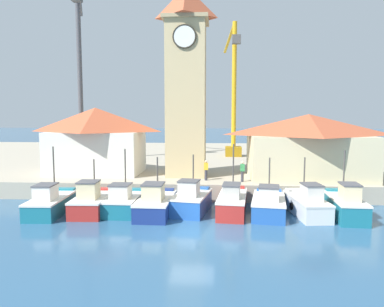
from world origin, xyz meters
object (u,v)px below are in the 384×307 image
Objects in this scene: fishing_boat_right_outer at (307,204)px; warehouse_left at (96,140)px; fishing_boat_left_outer at (92,202)px; fishing_boat_mid_left at (156,203)px; fishing_boat_left_inner at (124,202)px; clock_tower at (186,79)px; port_crane_near at (80,86)px; port_crane_far at (233,104)px; dock_worker_along_quay at (206,170)px; warehouse_right at (308,146)px; fishing_boat_right_inner at (269,204)px; fishing_boat_far_left at (51,203)px; fishing_boat_mid_right at (232,202)px; fishing_boat_center at (191,201)px; fishing_boat_far_right at (345,205)px; dock_worker_near_tower at (242,171)px.

fishing_boat_right_outer is 19.01m from warehouse_left.
fishing_boat_left_outer is 4.36m from fishing_boat_mid_left.
fishing_boat_left_inner is 0.25× the size of clock_tower.
clock_tower is at bearing -37.73° from port_crane_near.
port_crane_far is at bearing 65.87° from fishing_boat_left_outer.
fishing_boat_mid_left is at bearing -104.48° from port_crane_far.
dock_worker_along_quay is at bearing 143.45° from fishing_boat_right_outer.
clock_tower is (-8.61, 7.36, 8.87)m from fishing_boat_right_outer.
dock_worker_along_quay is at bearing -168.43° from warehouse_right.
fishing_boat_right_inner is at bearing -120.50° from warehouse_right.
port_crane_far is at bearing 60.99° from fishing_boat_far_left.
fishing_boat_mid_right is (12.14, 0.93, 0.04)m from fishing_boat_far_left.
warehouse_right is (9.22, 6.58, 3.25)m from fishing_boat_center.
dock_worker_along_quay is (1.78, -2.30, -7.44)m from clock_tower.
fishing_boat_mid_right is 1.05× the size of fishing_boat_right_outer.
port_crane_far reaches higher than fishing_boat_mid_right.
warehouse_right is 0.45× the size of port_crane_near.
warehouse_right is (6.45, 6.63, 3.28)m from fishing_boat_mid_right.
port_crane_near reaches higher than port_crane_far.
dock_worker_along_quay is at bearing 29.81° from fishing_boat_far_left.
port_crane_far is (3.69, 22.56, 7.08)m from fishing_boat_center.
fishing_boat_far_left reaches higher than fishing_boat_center.
fishing_boat_far_left is at bearing -171.55° from fishing_boat_left_inner.
port_crane_near reaches higher than warehouse_right.
fishing_boat_center is at bearing 5.11° from fishing_boat_left_outer.
warehouse_right reaches higher than fishing_boat_far_left.
fishing_boat_center is 11.40m from clock_tower.
port_crane_far is 18.81m from dock_worker_along_quay.
fishing_boat_far_left reaches higher than fishing_boat_mid_left.
port_crane_far reaches higher than fishing_boat_center.
fishing_boat_far_right is 0.28× the size of clock_tower.
warehouse_right is (18.35, -1.37, -0.31)m from warehouse_left.
dock_worker_near_tower is at bearing -9.91° from dock_worker_along_quay.
fishing_boat_mid_left is at bearing -162.73° from fishing_boat_center.
fishing_boat_right_outer is at bearing 170.10° from fishing_boat_far_right.
fishing_boat_right_outer is 7.69m from warehouse_right.
fishing_boat_far_left is at bearing -157.85° from warehouse_right.
fishing_boat_mid_right is 0.25× the size of port_crane_near.
fishing_boat_left_outer is at bearing -171.28° from fishing_boat_left_inner.
fishing_boat_right_inner is at bearing -0.23° from fishing_boat_left_inner.
fishing_boat_mid_right is at bearing -92.34° from port_crane_far.
dock_worker_near_tower is (0.94, 4.42, 1.42)m from fishing_boat_mid_right.
fishing_boat_left_inner is 0.27× the size of port_crane_far.
fishing_boat_right_outer is at bearing -49.03° from dock_worker_near_tower.
dock_worker_along_quay is at bearing -39.90° from port_crane_near.
fishing_boat_left_outer is (2.69, 0.39, 0.03)m from fishing_boat_far_left.
fishing_boat_left_outer is 0.92× the size of fishing_boat_right_outer.
fishing_boat_left_outer is 16.69m from fishing_boat_far_right.
port_crane_near is (-13.85, 17.15, 9.00)m from fishing_boat_center.
fishing_boat_right_outer is 0.23× the size of port_crane_near.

